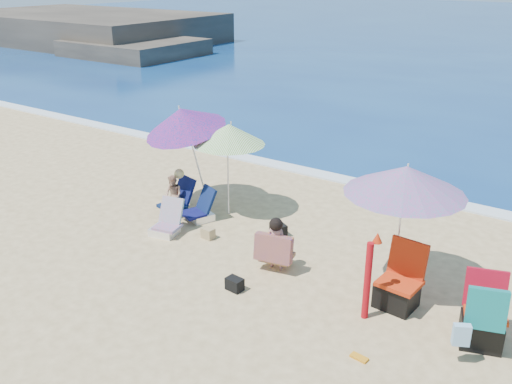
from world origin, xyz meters
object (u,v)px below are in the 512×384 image
Objects in this scene: chair_navy at (200,211)px; person_left at (175,195)px; camp_chair_left at (398,288)px; umbrella_blue at (183,119)px; chair_rainbow at (167,225)px; furled_umbrella at (369,273)px; camp_chair_right at (482,322)px; person_center at (275,245)px; umbrella_striped at (229,134)px; umbrella_turquoise at (406,180)px.

person_left reaches higher than chair_navy.
chair_navy is at bearing 170.76° from camp_chair_left.
chair_rainbow is (0.61, -1.31, -1.75)m from umbrella_blue.
furled_umbrella is at bearing -18.81° from umbrella_blue.
camp_chair_left is (5.29, -1.17, -1.62)m from umbrella_blue.
camp_chair_right is 6.55m from person_left.
camp_chair_left is at bearing -12.43° from umbrella_blue.
furled_umbrella reaches higher than person_center.
umbrella_striped is at bearing 12.36° from umbrella_blue.
camp_chair_right is 3.47m from person_center.
chair_navy is at bearing 82.01° from chair_rainbow.
person_left is at bearing 121.79° from chair_rainbow.
furled_umbrella is at bearing -92.40° from umbrella_turquoise.
camp_chair_right is (1.30, -0.28, 0.06)m from camp_chair_left.
furled_umbrella is at bearing -25.81° from umbrella_striped.
umbrella_turquoise is 2.68× the size of chair_navy.
umbrella_striped reaches higher than furled_umbrella.
camp_chair_left is at bearing 2.88° from person_center.
person_center is at bearing -177.12° from camp_chair_left.
person_center reaches higher than chair_rainbow.
camp_chair_left is (4.56, -0.74, 0.13)m from chair_navy.
umbrella_striped reaches higher than camp_chair_left.
person_left is (-3.01, 0.78, -0.03)m from person_center.
chair_rainbow is at bearing 174.81° from furled_umbrella.
umbrella_striped is at bearing 144.46° from person_center.
umbrella_striped is 2.05× the size of person_center.
camp_chair_right is 1.23× the size of person_left.
umbrella_striped is 2.85× the size of chair_rainbow.
chair_rainbow is 4.69m from camp_chair_left.
umbrella_blue is 2.96× the size of chair_navy.
umbrella_blue is 3.68m from person_center.
camp_chair_right is (5.57, -1.67, -1.35)m from umbrella_striped.
umbrella_turquoise reaches higher than camp_chair_left.
person_left is (-4.91, 1.21, -0.32)m from furled_umbrella.
chair_rainbow is 0.72× the size of person_center.
chair_navy is at bearing 6.59° from person_left.
umbrella_blue is at bearing 172.33° from umbrella_turquoise.
umbrella_blue reaches higher than furled_umbrella.
umbrella_striped is 1.70m from chair_navy.
umbrella_turquoise is at bearing -2.12° from person_left.
umbrella_turquoise reaches higher than furled_umbrella.
umbrella_striped is 1.67× the size of camp_chair_right.
person_left is at bearing 177.88° from umbrella_turquoise.
camp_chair_right is at bearing -26.53° from umbrella_turquoise.
camp_chair_left is (4.27, -1.39, -1.41)m from umbrella_striped.
umbrella_blue reaches higher than camp_chair_left.
chair_rainbow is 0.72× the size of person_left.
person_center is (2.51, 0.03, 0.29)m from chair_rainbow.
chair_rainbow is at bearing -178.26° from camp_chair_left.
person_center is (3.12, -1.28, -1.47)m from umbrella_blue.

